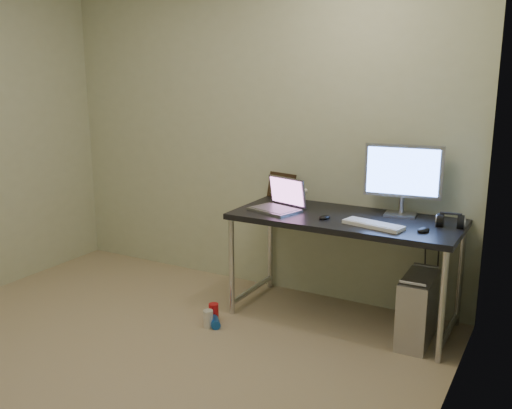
% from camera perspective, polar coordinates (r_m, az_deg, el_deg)
% --- Properties ---
extents(floor, '(3.50, 3.50, 0.00)m').
position_cam_1_polar(floor, '(3.52, -14.89, -16.44)').
color(floor, tan).
rests_on(floor, ground).
extents(wall_back, '(3.50, 0.02, 2.50)m').
position_cam_1_polar(wall_back, '(4.50, -0.26, 7.32)').
color(wall_back, beige).
rests_on(wall_back, ground).
extents(wall_right, '(0.02, 3.50, 2.50)m').
position_cam_1_polar(wall_right, '(2.25, 17.10, 0.56)').
color(wall_right, beige).
rests_on(wall_right, ground).
extents(desk, '(1.54, 0.67, 0.75)m').
position_cam_1_polar(desk, '(3.94, 8.87, -2.35)').
color(desk, black).
rests_on(desk, ground).
extents(tower_computer, '(0.20, 0.43, 0.47)m').
position_cam_1_polar(tower_computer, '(3.86, 15.83, -10.06)').
color(tower_computer, silver).
rests_on(tower_computer, ground).
extents(cable_a, '(0.01, 0.16, 0.69)m').
position_cam_1_polar(cable_a, '(4.15, 16.55, -5.81)').
color(cable_a, black).
rests_on(cable_a, ground).
extents(cable_b, '(0.02, 0.11, 0.71)m').
position_cam_1_polar(cable_b, '(4.13, 17.69, -6.32)').
color(cable_b, black).
rests_on(cable_b, ground).
extents(can_red, '(0.09, 0.09, 0.13)m').
position_cam_1_polar(can_red, '(4.08, -4.26, -10.70)').
color(can_red, red).
rests_on(can_red, ground).
extents(can_white, '(0.07, 0.07, 0.12)m').
position_cam_1_polar(can_white, '(3.99, -4.80, -11.32)').
color(can_white, silver).
rests_on(can_white, ground).
extents(can_blue, '(0.12, 0.13, 0.06)m').
position_cam_1_polar(can_blue, '(4.01, -4.13, -11.66)').
color(can_blue, '#144FB5').
rests_on(can_blue, ground).
extents(laptop, '(0.39, 0.35, 0.23)m').
position_cam_1_polar(laptop, '(4.05, 2.36, 0.20)').
color(laptop, '#A3A4AB').
rests_on(laptop, desk).
extents(monitor, '(0.52, 0.17, 0.49)m').
position_cam_1_polar(monitor, '(3.96, 14.49, 2.92)').
color(monitor, '#A3A4AB').
rests_on(monitor, desk).
extents(keyboard, '(0.41, 0.21, 0.02)m').
position_cam_1_polar(keyboard, '(3.70, 11.65, -1.99)').
color(keyboard, white).
rests_on(keyboard, desk).
extents(mouse_right, '(0.09, 0.12, 0.03)m').
position_cam_1_polar(mouse_right, '(3.66, 16.41, -2.36)').
color(mouse_right, black).
rests_on(mouse_right, desk).
extents(mouse_left, '(0.08, 0.11, 0.03)m').
position_cam_1_polar(mouse_left, '(3.84, 6.88, -1.17)').
color(mouse_left, black).
rests_on(mouse_left, desk).
extents(headphones, '(0.18, 0.11, 0.11)m').
position_cam_1_polar(headphones, '(3.83, 18.87, -1.65)').
color(headphones, black).
rests_on(headphones, desk).
extents(picture_frame, '(0.26, 0.12, 0.20)m').
position_cam_1_polar(picture_frame, '(4.41, 2.57, 1.89)').
color(picture_frame, black).
rests_on(picture_frame, desk).
extents(webcam, '(0.04, 0.04, 0.11)m').
position_cam_1_polar(webcam, '(4.26, 4.89, 1.21)').
color(webcam, silver).
rests_on(webcam, desk).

